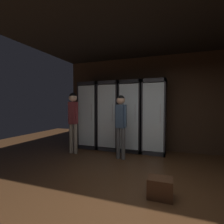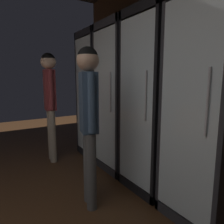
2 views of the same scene
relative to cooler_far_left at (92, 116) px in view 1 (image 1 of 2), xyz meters
name	(u,v)px [view 1 (image 1 of 2)]	position (x,y,z in m)	size (l,w,h in m)	color
ground_plane	(142,205)	(2.13, -2.70, -1.00)	(12.00, 12.00, 0.00)	#422816
wall_back	(161,103)	(2.13, 0.33, 0.40)	(6.00, 0.06, 2.80)	#382619
ceiling_panel	(153,24)	(2.13, -1.70, 1.83)	(6.00, 8.00, 0.06)	black
cooler_far_left	(92,116)	(0.00, 0.00, 0.00)	(0.62, 0.66, 2.06)	black
cooler_left	(111,116)	(0.66, 0.00, 0.00)	(0.62, 0.66, 2.06)	#2B2B30
cooler_center	(132,117)	(1.32, 0.00, 0.00)	(0.62, 0.66, 2.06)	black
cooler_right	(155,117)	(1.98, 0.00, 0.01)	(0.62, 0.66, 2.06)	#2B2B30
shopper_near	(121,119)	(1.26, -0.88, 0.00)	(0.32, 0.21, 1.60)	#4C4C4C
shopper_far	(73,115)	(-0.14, -0.86, 0.07)	(0.34, 0.22, 1.69)	gray
wine_crate_floor	(160,188)	(2.34, -2.44, -0.86)	(0.36, 0.27, 0.29)	#3D2314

